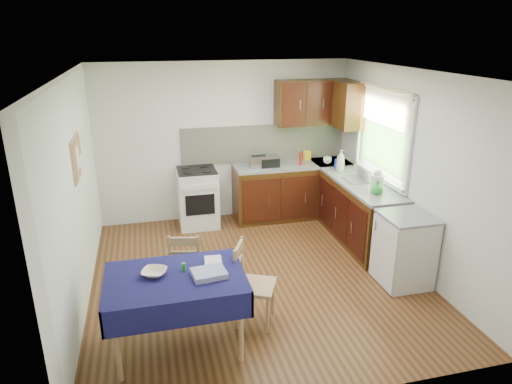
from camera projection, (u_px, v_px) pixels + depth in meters
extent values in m
plane|color=#432812|center=(256.00, 276.00, 5.74)|extent=(4.20, 4.20, 0.00)
cube|color=white|center=(256.00, 72.00, 4.90)|extent=(4.00, 4.20, 0.02)
cube|color=silver|center=(225.00, 142.00, 7.24)|extent=(4.00, 0.02, 2.50)
cube|color=silver|center=(324.00, 269.00, 3.40)|extent=(4.00, 0.02, 2.50)
cube|color=white|center=(75.00, 197.00, 4.87)|extent=(0.02, 4.20, 2.50)
cube|color=silver|center=(409.00, 171.00, 5.77)|extent=(0.02, 4.20, 2.50)
cube|color=black|center=(292.00, 191.00, 7.48)|extent=(1.90, 0.60, 0.86)
cube|color=black|center=(360.00, 214.00, 6.58)|extent=(0.60, 1.70, 0.86)
cube|color=slate|center=(293.00, 165.00, 7.33)|extent=(1.90, 0.60, 0.04)
cube|color=slate|center=(362.00, 184.00, 6.42)|extent=(0.60, 1.70, 0.04)
cube|color=slate|center=(331.00, 162.00, 7.48)|extent=(0.60, 0.60, 0.04)
cube|color=beige|center=(264.00, 143.00, 7.39)|extent=(2.70, 0.02, 0.60)
cube|color=black|center=(313.00, 102.00, 7.20)|extent=(1.20, 0.35, 0.70)
cube|color=black|center=(349.00, 105.00, 6.90)|extent=(0.35, 0.50, 0.70)
cube|color=silver|center=(198.00, 198.00, 7.13)|extent=(0.60, 0.60, 0.90)
cube|color=black|center=(196.00, 170.00, 6.97)|extent=(0.58, 0.58, 0.02)
cube|color=black|center=(200.00, 205.00, 6.85)|extent=(0.44, 0.01, 0.32)
cube|color=#345C25|center=(383.00, 139.00, 6.33)|extent=(0.01, 1.40, 0.85)
cube|color=silver|center=(386.00, 92.00, 6.10)|extent=(0.04, 1.48, 0.06)
cube|color=silver|center=(378.00, 177.00, 6.51)|extent=(0.04, 1.48, 0.06)
cube|color=beige|center=(384.00, 108.00, 6.17)|extent=(0.02, 1.36, 0.44)
cube|color=silver|center=(404.00, 251.00, 5.48)|extent=(0.55, 0.58, 0.85)
cube|color=slate|center=(408.00, 217.00, 5.33)|extent=(0.58, 0.60, 0.03)
cube|color=#A27751|center=(76.00, 158.00, 5.03)|extent=(0.02, 0.62, 0.47)
cube|color=#A97F47|center=(78.00, 158.00, 5.04)|extent=(0.01, 0.56, 0.41)
cube|color=white|center=(78.00, 158.00, 4.96)|extent=(0.00, 0.18, 0.24)
cube|color=white|center=(81.00, 163.00, 5.18)|extent=(0.00, 0.15, 0.20)
cube|color=#0F0F3E|center=(175.00, 278.00, 4.22)|extent=(1.25, 0.83, 0.03)
cube|color=#0F0F3E|center=(180.00, 315.00, 3.87)|extent=(1.29, 0.02, 0.26)
cube|color=#0F0F3E|center=(173.00, 267.00, 4.65)|extent=(1.29, 0.02, 0.26)
cube|color=#0F0F3E|center=(105.00, 298.00, 4.12)|extent=(0.02, 0.87, 0.26)
cube|color=#0F0F3E|center=(242.00, 280.00, 4.40)|extent=(0.02, 0.87, 0.26)
cylinder|color=#A27751|center=(117.00, 345.00, 3.92)|extent=(0.05, 0.05, 0.75)
cylinder|color=#A27751|center=(241.00, 326.00, 4.17)|extent=(0.05, 0.05, 0.75)
cylinder|color=#A27751|center=(120.00, 302.00, 4.54)|extent=(0.05, 0.05, 0.75)
cylinder|color=#A27751|center=(227.00, 288.00, 4.78)|extent=(0.05, 0.05, 0.75)
cube|color=#A27751|center=(187.00, 266.00, 5.15)|extent=(0.46, 0.46, 0.04)
cube|color=#A27751|center=(184.00, 247.00, 4.89)|extent=(0.35, 0.10, 0.27)
cylinder|color=#A27751|center=(203.00, 275.00, 5.37)|extent=(0.03, 0.03, 0.41)
cylinder|color=#A27751|center=(176.00, 276.00, 5.36)|extent=(0.03, 0.03, 0.41)
cylinder|color=#A27751|center=(200.00, 289.00, 5.08)|extent=(0.03, 0.03, 0.41)
cylinder|color=#A27751|center=(172.00, 290.00, 5.07)|extent=(0.03, 0.03, 0.41)
cube|color=#A27751|center=(255.00, 286.00, 4.72)|extent=(0.53, 0.53, 0.04)
cube|color=#A27751|center=(239.00, 256.00, 4.64)|extent=(0.18, 0.34, 0.29)
cylinder|color=#A27751|center=(268.00, 314.00, 4.62)|extent=(0.03, 0.03, 0.43)
cylinder|color=#A27751|center=(273.00, 297.00, 4.92)|extent=(0.03, 0.03, 0.43)
cylinder|color=#A27751|center=(237.00, 311.00, 4.67)|extent=(0.03, 0.03, 0.43)
cylinder|color=#A27751|center=(243.00, 294.00, 4.97)|extent=(0.03, 0.03, 0.43)
cube|color=#B5B5BA|center=(258.00, 162.00, 7.10)|extent=(0.27, 0.17, 0.19)
cube|color=black|center=(258.00, 155.00, 7.07)|extent=(0.23, 0.02, 0.02)
cube|color=black|center=(269.00, 162.00, 7.18)|extent=(0.29, 0.25, 0.14)
cube|color=#B5B5BA|center=(269.00, 156.00, 7.15)|extent=(0.29, 0.25, 0.03)
cylinder|color=red|center=(301.00, 159.00, 7.23)|extent=(0.05, 0.05, 0.21)
cube|color=yellow|center=(307.00, 155.00, 7.52)|extent=(0.12, 0.09, 0.15)
cube|color=gray|center=(361.00, 179.00, 6.53)|extent=(0.46, 0.35, 0.02)
cylinder|color=silver|center=(362.00, 173.00, 6.50)|extent=(0.06, 0.22, 0.21)
cylinder|color=silver|center=(377.00, 183.00, 6.06)|extent=(0.18, 0.18, 0.22)
sphere|color=silver|center=(378.00, 174.00, 6.01)|extent=(0.11, 0.11, 0.11)
imported|color=white|center=(327.00, 160.00, 7.32)|extent=(0.17, 0.17, 0.11)
imported|color=silver|center=(341.00, 160.00, 6.90)|extent=(0.16, 0.17, 0.33)
imported|color=#1E45B1|center=(339.00, 162.00, 7.06)|extent=(0.11, 0.11, 0.21)
imported|color=green|center=(377.00, 187.00, 5.95)|extent=(0.19, 0.19, 0.19)
imported|color=beige|center=(154.00, 272.00, 4.23)|extent=(0.29, 0.29, 0.06)
imported|color=white|center=(205.00, 262.00, 4.46)|extent=(0.19, 0.24, 0.02)
cylinder|color=green|center=(184.00, 267.00, 4.31)|extent=(0.04, 0.04, 0.08)
cube|color=navy|center=(209.00, 273.00, 4.21)|extent=(0.33, 0.28, 0.05)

